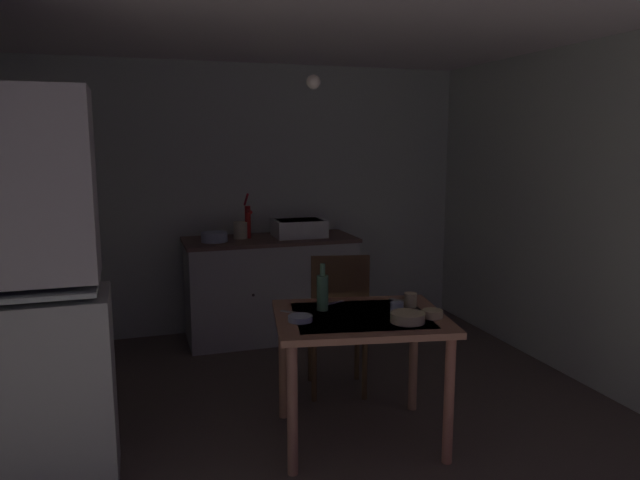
{
  "coord_description": "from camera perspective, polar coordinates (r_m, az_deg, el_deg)",
  "views": [
    {
      "loc": [
        -1.0,
        -3.21,
        1.72
      ],
      "look_at": [
        0.11,
        0.24,
        1.11
      ],
      "focal_mm": 33.21,
      "sensor_mm": 36.0,
      "label": 1
    }
  ],
  "objects": [
    {
      "name": "stoneware_crock",
      "position": [
        5.15,
        -7.66,
        0.95
      ],
      "size": [
        0.12,
        0.12,
        0.14
      ],
      "primitive_type": "cylinder",
      "color": "beige",
      "rests_on": "counter_cabinet"
    },
    {
      "name": "ground_plane",
      "position": [
        3.78,
        -0.54,
        -17.59
      ],
      "size": [
        5.14,
        5.14,
        0.0
      ],
      "primitive_type": "plane",
      "color": "#574D45"
    },
    {
      "name": "hutch_cabinet",
      "position": [
        3.19,
        -27.65,
        -6.09
      ],
      "size": [
        0.89,
        0.46,
        1.97
      ],
      "color": "#AEB2AD",
      "rests_on": "ground"
    },
    {
      "name": "counter_cabinet",
      "position": [
        5.25,
        -4.78,
        -4.58
      ],
      "size": [
        1.48,
        0.64,
        0.89
      ],
      "color": "#AEB2AD",
      "rests_on": "ground"
    },
    {
      "name": "teacup_mint",
      "position": [
        3.45,
        7.41,
        -6.44
      ],
      "size": [
        0.08,
        0.08,
        0.06
      ],
      "primitive_type": "cylinder",
      "color": "#9EB2C6",
      "rests_on": "dining_table"
    },
    {
      "name": "glass_bottle",
      "position": [
        3.44,
        0.24,
        -4.97
      ],
      "size": [
        0.07,
        0.07,
        0.27
      ],
      "color": "#4C7F56",
      "rests_on": "dining_table"
    },
    {
      "name": "dining_table",
      "position": [
        3.42,
        3.88,
        -8.96
      ],
      "size": [
        1.08,
        0.93,
        0.75
      ],
      "color": "#9D6B4E",
      "rests_on": "ground"
    },
    {
      "name": "wall_right",
      "position": [
        4.48,
        25.81,
        1.88
      ],
      "size": [
        0.1,
        4.24,
        2.4
      ],
      "primitive_type": "cube",
      "color": "silver",
      "rests_on": "ground"
    },
    {
      "name": "mixing_bowl_counter",
      "position": [
        5.02,
        -10.14,
        0.28
      ],
      "size": [
        0.22,
        0.22,
        0.08
      ],
      "primitive_type": "cylinder",
      "color": "#9EB2C6",
      "rests_on": "counter_cabinet"
    },
    {
      "name": "soup_bowl_small",
      "position": [
        3.38,
        10.79,
        -6.99
      ],
      "size": [
        0.11,
        0.11,
        0.04
      ],
      "primitive_type": "cylinder",
      "color": "beige",
      "rests_on": "dining_table"
    },
    {
      "name": "teacup_cream",
      "position": [
        3.57,
        8.7,
        -5.72
      ],
      "size": [
        0.08,
        0.08,
        0.08
      ],
      "primitive_type": "cylinder",
      "color": "beige",
      "rests_on": "dining_table"
    },
    {
      "name": "serving_bowl_wide",
      "position": [
        3.28,
        8.44,
        -7.38
      ],
      "size": [
        0.19,
        0.19,
        0.05
      ],
      "primitive_type": "cylinder",
      "color": "beige",
      "rests_on": "dining_table"
    },
    {
      "name": "ceiling_slab",
      "position": [
        3.44,
        -0.6,
        21.74
      ],
      "size": [
        4.16,
        4.24,
        0.1
      ],
      "primitive_type": "cube",
      "color": "white"
    },
    {
      "name": "hand_pump",
      "position": [
        5.14,
        -6.96,
        2.03
      ],
      "size": [
        0.05,
        0.27,
        0.39
      ],
      "color": "#B21E19",
      "rests_on": "counter_cabinet"
    },
    {
      "name": "sink_basin",
      "position": [
        5.21,
        -2.04,
        1.18
      ],
      "size": [
        0.44,
        0.34,
        0.15
      ],
      "color": "white",
      "rests_on": "counter_cabinet"
    },
    {
      "name": "chair_far_side",
      "position": [
        4.03,
        1.75,
        -7.91
      ],
      "size": [
        0.48,
        0.48,
        0.99
      ],
      "color": "#4F371F",
      "rests_on": "ground"
    },
    {
      "name": "teaspoon_by_cup",
      "position": [
        3.7,
        7.7,
        -5.79
      ],
      "size": [
        0.1,
        0.13,
        0.0
      ],
      "primitive_type": "cube",
      "rotation": [
        0.0,
        0.0,
        2.17
      ],
      "color": "beige",
      "rests_on": "dining_table"
    },
    {
      "name": "pendant_bulb",
      "position": [
        3.42,
        -0.64,
        14.99
      ],
      "size": [
        0.08,
        0.08,
        0.08
      ],
      "primitive_type": "sphere",
      "color": "#F9EFCC"
    },
    {
      "name": "sauce_dish",
      "position": [
        3.26,
        -1.92,
        -7.55
      ],
      "size": [
        0.13,
        0.13,
        0.03
      ],
      "primitive_type": "cylinder",
      "color": "#9EB2C6",
      "rests_on": "dining_table"
    },
    {
      "name": "table_knife",
      "position": [
        3.61,
        1.21,
        -6.09
      ],
      "size": [
        0.16,
        0.08,
        0.0
      ],
      "primitive_type": "cube",
      "rotation": [
        0.0,
        0.0,
        3.51
      ],
      "color": "silver",
      "rests_on": "dining_table"
    },
    {
      "name": "teaspoon_near_bowl",
      "position": [
        3.42,
        -2.85,
        -6.96
      ],
      "size": [
        0.11,
        0.11,
        0.0
      ],
      "primitive_type": "cube",
      "rotation": [
        0.0,
        0.0,
        5.5
      ],
      "color": "beige",
      "rests_on": "dining_table"
    },
    {
      "name": "wall_back",
      "position": [
        5.45,
        -7.21,
        3.95
      ],
      "size": [
        4.16,
        0.1,
        2.4
      ],
      "primitive_type": "cube",
      "color": "silver",
      "rests_on": "ground"
    }
  ]
}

